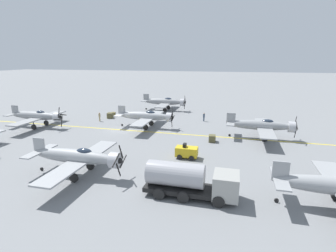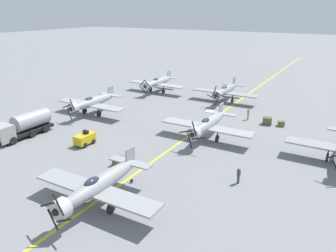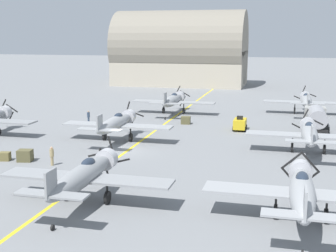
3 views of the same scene
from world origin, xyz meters
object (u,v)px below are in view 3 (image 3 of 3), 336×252
(airplane_mid_center, at_px, (116,123))
(tow_tractor, at_px, (240,124))
(supply_crate_mid_lane, at_px, (25,156))
(ground_crew_walking, at_px, (52,155))
(supply_crate_by_tanker, at_px, (5,156))
(airplane_far_center, at_px, (173,100))
(airplane_near_center, at_px, (84,175))
(supply_crate_outboard, at_px, (186,120))
(ground_crew_inspecting, at_px, (88,116))
(fuel_tanker, at_px, (316,118))
(airplane_mid_right, at_px, (309,133))
(hangar, at_px, (181,53))
(airplane_far_right, at_px, (306,101))
(airplane_near_right, at_px, (302,191))

(airplane_mid_center, distance_m, tow_tractor, 15.41)
(supply_crate_mid_lane, bearing_deg, tow_tractor, 47.08)
(ground_crew_walking, distance_m, supply_crate_by_tanker, 5.00)
(airplane_far_center, xyz_separation_m, airplane_near_center, (2.78, -36.78, 0.00))
(supply_crate_outboard, bearing_deg, ground_crew_inspecting, -167.62)
(airplane_far_center, distance_m, fuel_tanker, 20.62)
(airplane_mid_right, xyz_separation_m, fuel_tanker, (1.30, 11.72, -0.50))
(ground_crew_walking, bearing_deg, airplane_mid_right, 23.96)
(airplane_mid_right, bearing_deg, tow_tractor, 132.99)
(airplane_mid_right, xyz_separation_m, supply_crate_by_tanker, (-26.88, -9.32, -1.62))
(supply_crate_mid_lane, height_order, hangar, hangar)
(supply_crate_by_tanker, bearing_deg, airplane_mid_right, 19.13)
(airplane_far_right, height_order, fuel_tanker, airplane_far_right)
(airplane_mid_center, bearing_deg, airplane_mid_right, -1.64)
(airplane_mid_center, relative_size, supply_crate_outboard, 10.41)
(airplane_far_right, xyz_separation_m, hangar, (-26.43, 35.62, 5.09))
(airplane_near_right, xyz_separation_m, fuel_tanker, (2.42, 29.30, -0.50))
(supply_crate_outboard, height_order, hangar, hangar)
(airplane_far_center, xyz_separation_m, fuel_tanker, (19.29, -7.27, -0.50))
(ground_crew_inspecting, distance_m, hangar, 49.97)
(supply_crate_by_tanker, bearing_deg, airplane_near_center, -35.98)
(hangar, bearing_deg, airplane_far_right, -53.42)
(airplane_far_right, distance_m, airplane_near_center, 44.04)
(fuel_tanker, xyz_separation_m, supply_crate_mid_lane, (-26.26, -20.80, -0.98))
(airplane_mid_right, bearing_deg, fuel_tanker, 88.95)
(airplane_near_center, bearing_deg, hangar, 81.12)
(airplane_near_center, xyz_separation_m, ground_crew_walking, (-6.70, 8.05, -1.09))
(airplane_near_center, bearing_deg, supply_crate_outboard, 72.06)
(airplane_near_right, xyz_separation_m, hangar, (-24.80, 76.54, 5.09))
(supply_crate_mid_lane, distance_m, supply_crate_outboard, 23.54)
(supply_crate_by_tanker, bearing_deg, ground_crew_walking, -4.83)
(supply_crate_by_tanker, bearing_deg, airplane_mid_center, 53.65)
(supply_crate_by_tanker, bearing_deg, supply_crate_mid_lane, 7.18)
(airplane_mid_center, bearing_deg, ground_crew_walking, -102.72)
(airplane_far_right, distance_m, tow_tractor, 15.87)
(airplane_far_right, bearing_deg, airplane_mid_right, -91.38)
(airplane_far_right, distance_m, supply_crate_by_tanker, 42.66)
(ground_crew_walking, height_order, supply_crate_mid_lane, ground_crew_walking)
(ground_crew_walking, height_order, supply_crate_by_tanker, ground_crew_walking)
(airplane_near_right, relative_size, tow_tractor, 4.62)
(ground_crew_inspecting, bearing_deg, airplane_near_right, -46.31)
(airplane_far_right, distance_m, airplane_mid_center, 30.59)
(supply_crate_by_tanker, xyz_separation_m, hangar, (0.96, 68.28, 6.71))
(airplane_far_right, distance_m, fuel_tanker, 11.66)
(airplane_mid_center, bearing_deg, airplane_far_right, 48.12)
(hangar, bearing_deg, ground_crew_walking, -86.67)
(airplane_near_right, xyz_separation_m, supply_crate_outboard, (-13.52, 29.66, -1.53))
(airplane_far_center, height_order, airplane_mid_center, airplane_mid_center)
(airplane_near_center, distance_m, supply_crate_mid_lane, 13.15)
(airplane_near_center, xyz_separation_m, tow_tractor, (7.72, 27.48, -1.22))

